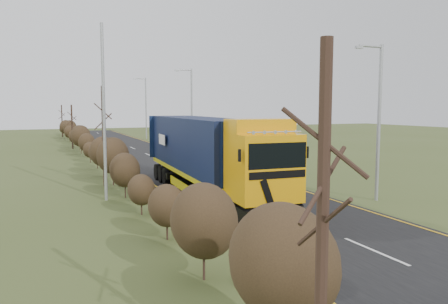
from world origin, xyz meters
TOP-DOWN VIEW (x-y plane):
  - ground at (0.00, 0.00)m, footprint 160.00×160.00m
  - road at (0.00, 10.00)m, footprint 8.00×120.00m
  - layby at (6.50, 20.00)m, footprint 6.00×18.00m
  - lane_markings at (0.00, 9.69)m, footprint 7.52×116.00m
  - hedgerow at (-6.00, 7.89)m, footprint 2.24×102.04m
  - lorry at (-1.91, -1.44)m, footprint 3.15×15.57m
  - car_red_hatchback at (6.72, 16.63)m, footprint 2.40×4.38m
  - car_blue_sedan at (6.18, 24.18)m, footprint 2.05×4.46m
  - streetlight_near at (5.70, -5.71)m, footprint 1.69×0.18m
  - streetlight_mid at (4.49, 20.03)m, footprint 1.86×0.18m
  - streetlight_far at (4.98, 42.82)m, footprint 1.95×0.18m
  - left_pole at (-7.02, -0.23)m, footprint 0.16×0.16m
  - speed_sign at (5.41, 10.21)m, footprint 0.59×0.10m
  - warning_board at (5.78, 25.57)m, footprint 0.71×0.11m

SIDE VIEW (x-z plane):
  - ground at x=0.00m, z-range 0.00..0.00m
  - road at x=0.00m, z-range 0.00..0.02m
  - layby at x=6.50m, z-range 0.00..0.02m
  - lane_markings at x=0.00m, z-range 0.03..0.03m
  - car_red_hatchback at x=6.72m, z-range 0.00..1.41m
  - car_blue_sedan at x=6.18m, z-range 0.00..1.42m
  - warning_board at x=5.78m, z-range 0.20..2.07m
  - speed_sign at x=5.41m, z-range 0.41..2.55m
  - hedgerow at x=-6.00m, z-range -1.41..4.64m
  - lorry at x=-1.91m, z-range 0.29..4.60m
  - streetlight_near at x=5.70m, z-range 0.37..8.26m
  - left_pole at x=-7.02m, z-range 0.00..8.96m
  - streetlight_mid at x=4.49m, z-range 0.43..9.15m
  - streetlight_far at x=4.98m, z-range 0.47..9.67m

